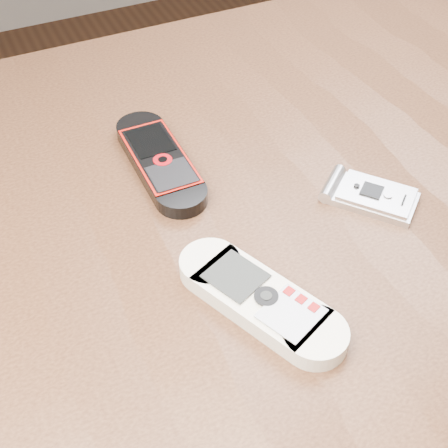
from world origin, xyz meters
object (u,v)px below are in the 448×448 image
table (220,304)px  nokia_black_red (160,160)px  motorola_razr (373,196)px  nokia_white (260,299)px

table → nokia_black_red: bearing=97.4°
nokia_black_red → motorola_razr: nokia_black_red is taller
table → motorola_razr: size_ratio=13.13×
table → motorola_razr: motorola_razr is taller
nokia_white → motorola_razr: 0.17m
nokia_white → nokia_black_red: nokia_white is taller
nokia_white → motorola_razr: nokia_white is taller
table → nokia_black_red: nokia_black_red is taller
nokia_white → motorola_razr: bearing=-0.5°
nokia_white → table: bearing=63.4°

